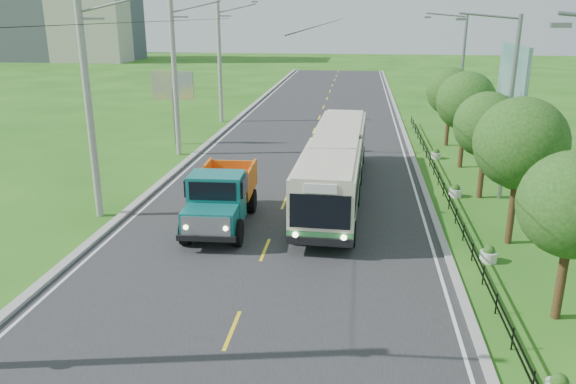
% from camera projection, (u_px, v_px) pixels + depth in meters
% --- Properties ---
extents(ground, '(240.00, 240.00, 0.00)m').
position_uv_depth(ground, '(232.00, 331.00, 16.71)').
color(ground, '#215A15').
rests_on(ground, ground).
extents(road, '(14.00, 120.00, 0.02)m').
position_uv_depth(road, '(301.00, 162.00, 35.61)').
color(road, '#28282B').
rests_on(road, ground).
extents(curb_left, '(0.40, 120.00, 0.15)m').
position_uv_depth(curb_left, '(191.00, 157.00, 36.44)').
color(curb_left, '#9E9E99').
rests_on(curb_left, ground).
extents(curb_right, '(0.30, 120.00, 0.10)m').
position_uv_depth(curb_right, '(416.00, 165.00, 34.74)').
color(curb_right, '#9E9E99').
rests_on(curb_right, ground).
extents(edge_line_left, '(0.12, 120.00, 0.00)m').
position_uv_depth(edge_line_left, '(199.00, 158.00, 36.39)').
color(edge_line_left, silver).
rests_on(edge_line_left, road).
extents(edge_line_right, '(0.12, 120.00, 0.00)m').
position_uv_depth(edge_line_right, '(408.00, 165.00, 34.81)').
color(edge_line_right, silver).
rests_on(edge_line_right, road).
extents(centre_dash, '(0.12, 2.20, 0.00)m').
position_uv_depth(centre_dash, '(232.00, 330.00, 16.70)').
color(centre_dash, yellow).
rests_on(centre_dash, road).
extents(railing_right, '(0.04, 40.00, 0.60)m').
position_uv_depth(railing_right, '(443.00, 191.00, 28.90)').
color(railing_right, black).
rests_on(railing_right, ground).
extents(pole_near, '(3.51, 0.32, 10.00)m').
position_uv_depth(pole_near, '(89.00, 107.00, 24.64)').
color(pole_near, gray).
rests_on(pole_near, ground).
extents(pole_mid, '(3.51, 0.32, 10.00)m').
position_uv_depth(pole_mid, '(175.00, 77.00, 35.99)').
color(pole_mid, gray).
rests_on(pole_mid, ground).
extents(pole_far, '(3.51, 0.32, 10.00)m').
position_uv_depth(pole_far, '(220.00, 62.00, 47.33)').
color(pole_far, gray).
rests_on(pole_far, ground).
extents(tree_second, '(3.18, 3.26, 5.30)m').
position_uv_depth(tree_second, '(573.00, 209.00, 16.49)').
color(tree_second, '#382314').
rests_on(tree_second, ground).
extents(tree_third, '(3.60, 3.62, 6.00)m').
position_uv_depth(tree_third, '(520.00, 148.00, 22.02)').
color(tree_third, '#382314').
rests_on(tree_third, ground).
extents(tree_fourth, '(3.24, 3.31, 5.40)m').
position_uv_depth(tree_fourth, '(487.00, 128.00, 27.81)').
color(tree_fourth, '#382314').
rests_on(tree_fourth, ground).
extents(tree_fifth, '(3.48, 3.52, 5.80)m').
position_uv_depth(tree_fifth, '(466.00, 104.00, 33.40)').
color(tree_fifth, '#382314').
rests_on(tree_fifth, ground).
extents(tree_back, '(3.30, 3.36, 5.50)m').
position_uv_depth(tree_back, '(451.00, 94.00, 39.13)').
color(tree_back, '#382314').
rests_on(tree_back, ground).
extents(streetlight_mid, '(3.02, 0.20, 9.07)m').
position_uv_depth(streetlight_mid, '(507.00, 102.00, 27.18)').
color(streetlight_mid, slate).
rests_on(streetlight_mid, ground).
extents(streetlight_far, '(3.02, 0.20, 9.07)m').
position_uv_depth(streetlight_far, '(460.00, 73.00, 40.41)').
color(streetlight_far, slate).
rests_on(streetlight_far, ground).
extents(planter_near, '(0.64, 0.64, 0.67)m').
position_uv_depth(planter_near, '(489.00, 255.00, 21.27)').
color(planter_near, silver).
rests_on(planter_near, ground).
extents(planter_mid, '(0.64, 0.64, 0.67)m').
position_uv_depth(planter_mid, '(455.00, 191.00, 28.83)').
color(planter_mid, silver).
rests_on(planter_mid, ground).
extents(planter_far, '(0.64, 0.64, 0.67)m').
position_uv_depth(planter_far, '(436.00, 154.00, 36.39)').
color(planter_far, silver).
rests_on(planter_far, ground).
extents(billboard_left, '(3.00, 0.20, 5.20)m').
position_uv_depth(billboard_left, '(173.00, 90.00, 39.34)').
color(billboard_left, slate).
rests_on(billboard_left, ground).
extents(billboard_right, '(0.24, 6.00, 7.30)m').
position_uv_depth(billboard_right, '(512.00, 80.00, 32.52)').
color(billboard_right, slate).
rests_on(billboard_right, ground).
extents(bus, '(3.07, 16.02, 3.08)m').
position_uv_depth(bus, '(336.00, 161.00, 28.53)').
color(bus, '#2E753D').
rests_on(bus, ground).
extents(dump_truck, '(2.72, 6.39, 2.64)m').
position_uv_depth(dump_truck, '(221.00, 194.00, 24.51)').
color(dump_truck, '#116B69').
rests_on(dump_truck, ground).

